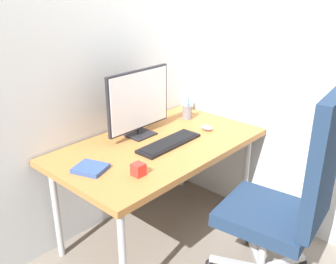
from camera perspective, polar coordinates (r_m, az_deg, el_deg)
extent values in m
plane|color=slate|center=(2.82, -1.28, -14.79)|extent=(8.00, 8.00, 0.00)
cube|color=silver|center=(2.58, -8.70, 15.36)|extent=(2.67, 0.04, 2.80)
cube|color=silver|center=(2.73, 12.33, 15.49)|extent=(0.04, 2.08, 2.80)
cube|color=#B27038|center=(2.47, -1.41, -2.13)|extent=(1.38, 0.79, 0.04)
cylinder|color=#B2B5BA|center=(2.11, -6.83, -18.45)|extent=(0.04, 0.04, 0.66)
cylinder|color=#B2B5BA|center=(2.90, 11.64, -6.43)|extent=(0.04, 0.04, 0.66)
cylinder|color=#B2B5BA|center=(2.54, -16.43, -11.53)|extent=(0.04, 0.04, 0.66)
cylinder|color=#B2B5BA|center=(3.22, 2.08, -2.89)|extent=(0.04, 0.04, 0.66)
sphere|color=black|center=(2.69, 19.64, -17.95)|extent=(0.05, 0.05, 0.05)
cube|color=#B2B5BA|center=(2.58, 16.86, -18.31)|extent=(0.29, 0.18, 0.03)
sphere|color=black|center=(2.76, 12.08, -15.67)|extent=(0.05, 0.05, 0.05)
cube|color=#B2B5BA|center=(2.62, 12.90, -17.08)|extent=(0.25, 0.24, 0.03)
sphere|color=black|center=(2.55, 6.24, -19.03)|extent=(0.05, 0.05, 0.05)
cube|color=#B2B5BA|center=(2.51, 9.99, -18.88)|extent=(0.17, 0.30, 0.03)
cylinder|color=#B2B5BA|center=(2.39, 14.16, -16.11)|extent=(0.04, 0.04, 0.33)
cube|color=navy|center=(2.27, 14.66, -12.04)|extent=(0.51, 0.55, 0.08)
cube|color=navy|center=(2.02, 22.38, -4.53)|extent=(0.41, 0.12, 0.72)
cube|color=black|center=(2.58, -4.10, -0.40)|extent=(0.18, 0.14, 0.01)
cube|color=black|center=(2.58, -4.28, 0.32)|extent=(0.04, 0.02, 0.05)
cube|color=black|center=(2.51, -4.45, 4.85)|extent=(0.52, 0.02, 0.40)
cube|color=silver|center=(2.50, -4.23, 4.79)|extent=(0.50, 0.01, 0.37)
cube|color=black|center=(2.44, 0.17, -1.70)|extent=(0.48, 0.15, 0.02)
cube|color=black|center=(2.43, 0.17, -1.46)|extent=(0.44, 0.12, 0.00)
ellipsoid|color=gray|center=(2.67, 5.84, 0.66)|extent=(0.06, 0.10, 0.04)
cylinder|color=slate|center=(2.87, 2.92, 3.04)|extent=(0.07, 0.07, 0.11)
cylinder|color=#B2B5BA|center=(2.84, 2.84, 4.24)|extent=(0.03, 0.01, 0.13)
cylinder|color=#B2B5BA|center=(2.85, 3.04, 4.31)|extent=(0.03, 0.01, 0.13)
torus|color=black|center=(2.87, 2.92, 3.23)|extent=(0.04, 0.04, 0.01)
cylinder|color=#337FD8|center=(2.84, 3.09, 3.83)|extent=(0.02, 0.02, 0.14)
cube|color=#334C8C|center=(2.17, -11.59, -5.38)|extent=(0.20, 0.21, 0.02)
cube|color=red|center=(2.07, -4.49, -5.65)|extent=(0.06, 0.06, 0.07)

